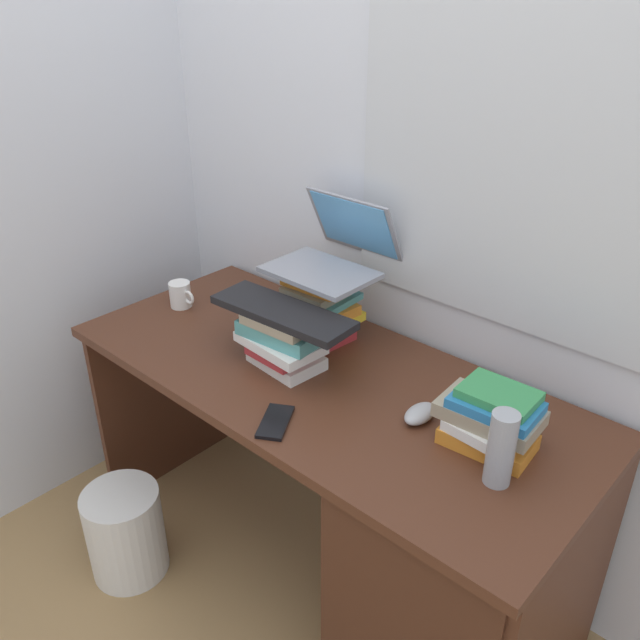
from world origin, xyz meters
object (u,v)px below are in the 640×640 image
Objects in this scene: keyboard at (282,312)px; computer_mouse at (420,414)px; water_bottle at (501,449)px; book_stack_side at (491,419)px; laptop at (335,252)px; mug at (181,295)px; cell_phone at (275,422)px; desk at (426,540)px; book_stack_tall at (319,307)px; wastebasket at (126,532)px; book_stack_keyboard_riser at (283,340)px.

keyboard is 4.04× the size of computer_mouse.
keyboard is 0.69m from water_bottle.
laptop is at bearing 164.93° from book_stack_side.
mug is (-1.12, -0.05, -0.03)m from book_stack_side.
mug is at bearing -155.85° from laptop.
keyboard is 3.96× the size of mug.
cell_phone is at bearing -19.01° from mug.
book_stack_side is 1.76× the size of cell_phone.
computer_mouse is 0.98× the size of mug.
book_stack_tall is at bearing 162.27° from desk.
wastebasket is at bearing -154.28° from desk.
book_stack_keyboard_riser is 1.04× the size of book_stack_side.
laptop is at bearing 96.84° from book_stack_keyboard_riser.
mug is (-0.94, -0.02, 0.03)m from computer_mouse.
wastebasket is (0.18, -0.43, -0.63)m from mug.
book_stack_side is at bearing 3.67° from keyboard.
keyboard is at bearing -79.23° from book_stack_tall.
book_stack_side is 0.57× the size of keyboard.
mug is (-1.02, 0.02, 0.38)m from desk.
water_bottle is at bearing -16.00° from computer_mouse.
cell_phone is at bearing -160.33° from water_bottle.
computer_mouse is at bearing -170.39° from book_stack_side.
book_stack_tall is at bearing 17.69° from mug.
mug is at bearing 172.91° from keyboard.
laptop is at bearing 83.96° from cell_phone.
computer_mouse is 0.58× the size of water_bottle.
cell_phone reaches higher than wastebasket.
book_stack_side is at bearing 127.47° from water_bottle.
book_stack_side is 0.13m from water_bottle.
laptop is 0.56m from computer_mouse.
book_stack_side is 0.19m from computer_mouse.
wastebasket is at bearing -134.04° from keyboard.
water_bottle reaches higher than book_stack_side.
laptop reaches higher than mug.
mug reaches higher than cell_phone.
book_stack_side is 0.69m from laptop.
cell_phone is at bearing -146.55° from book_stack_side.
keyboard is at bearing 0.47° from book_stack_keyboard_riser.
cell_phone is at bearing -49.33° from book_stack_keyboard_riser.
water_bottle reaches higher than wastebasket.
wastebasket is (-0.34, -0.39, -0.66)m from book_stack_keyboard_riser.
book_stack_side reaches higher than cell_phone.
computer_mouse is 0.76× the size of cell_phone.
book_stack_side is 1.12m from mug.
book_stack_tall is 0.76× the size of laptop.
keyboard is at bearing 49.54° from wastebasket.
keyboard is at bearing -83.01° from laptop.
book_stack_tall is at bearing -94.11° from laptop.
computer_mouse is at bearing 29.93° from wastebasket.
wastebasket is (-0.94, -0.47, -0.66)m from book_stack_side.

